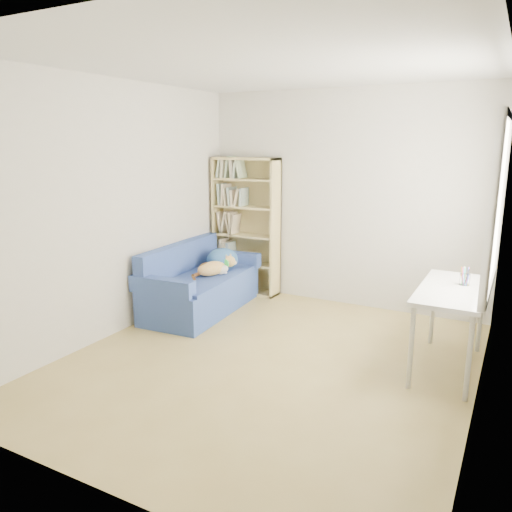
{
  "coord_description": "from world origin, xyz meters",
  "views": [
    {
      "loc": [
        1.91,
        -3.8,
        1.99
      ],
      "look_at": [
        -0.41,
        0.54,
        0.85
      ],
      "focal_mm": 35.0,
      "sensor_mm": 36.0,
      "label": 1
    }
  ],
  "objects": [
    {
      "name": "desk",
      "position": [
        1.46,
        0.64,
        0.67
      ],
      "size": [
        0.54,
        1.17,
        0.75
      ],
      "color": "silver",
      "rests_on": "ground"
    },
    {
      "name": "bookshelf",
      "position": [
        -1.25,
        1.85,
        0.82
      ],
      "size": [
        0.89,
        0.28,
        1.78
      ],
      "color": "tan",
      "rests_on": "ground"
    },
    {
      "name": "sofa",
      "position": [
        -1.38,
        0.95,
        0.31
      ],
      "size": [
        0.87,
        1.65,
        0.79
      ],
      "rotation": [
        0.0,
        0.0,
        0.06
      ],
      "color": "navy",
      "rests_on": "ground"
    },
    {
      "name": "room_shell",
      "position": [
        0.1,
        0.03,
        1.64
      ],
      "size": [
        3.54,
        4.04,
        2.62
      ],
      "color": "silver",
      "rests_on": "ground"
    },
    {
      "name": "pen_cup",
      "position": [
        1.54,
        0.79,
        0.81
      ],
      "size": [
        0.09,
        0.09,
        0.17
      ],
      "color": "white",
      "rests_on": "desk"
    },
    {
      "name": "ground",
      "position": [
        0.0,
        0.0,
        0.0
      ],
      "size": [
        4.0,
        4.0,
        0.0
      ],
      "primitive_type": "plane",
      "color": "olive",
      "rests_on": "ground"
    }
  ]
}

